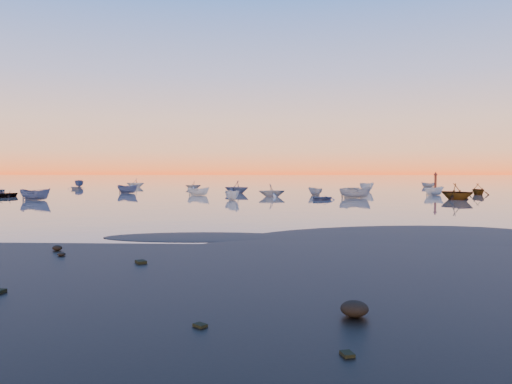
{
  "coord_description": "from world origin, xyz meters",
  "views": [
    {
      "loc": [
        3.55,
        -25.85,
        3.45
      ],
      "look_at": [
        0.94,
        28.0,
        1.16
      ],
      "focal_mm": 35.0,
      "sensor_mm": 36.0,
      "label": 1
    }
  ],
  "objects": [
    {
      "name": "ground",
      "position": [
        0.0,
        100.0,
        0.0
      ],
      "size": [
        600.0,
        600.0,
        0.0
      ],
      "primitive_type": "plane",
      "color": "slate",
      "rests_on": "ground"
    },
    {
      "name": "boat_near_center",
      "position": [
        13.02,
        37.51,
        0.0
      ],
      "size": [
        1.85,
        4.07,
        1.39
      ],
      "primitive_type": "imported",
      "rotation": [
        0.0,
        0.0,
        1.61
      ],
      "color": "slate",
      "rests_on": "ground"
    },
    {
      "name": "moored_fleet",
      "position": [
        0.0,
        53.0,
        0.0
      ],
      "size": [
        124.0,
        58.0,
        1.2
      ],
      "primitive_type": null,
      "color": "silver",
      "rests_on": "ground"
    },
    {
      "name": "channel_marker",
      "position": [
        27.14,
        51.01,
        1.36
      ],
      "size": [
        0.97,
        0.97,
        3.43
      ],
      "color": "#47180F",
      "rests_on": "ground"
    },
    {
      "name": "mud_lobes",
      "position": [
        0.0,
        -1.0,
        0.01
      ],
      "size": [
        140.0,
        6.0,
        0.07
      ],
      "primitive_type": null,
      "color": "black",
      "rests_on": "ground"
    }
  ]
}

